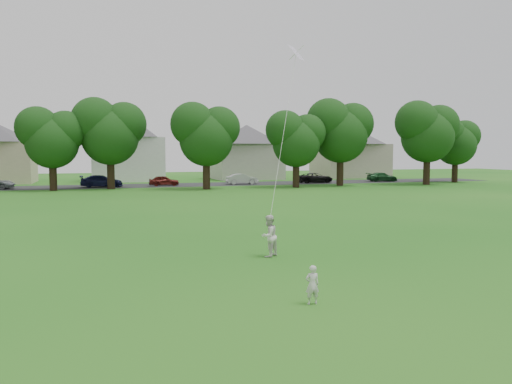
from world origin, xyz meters
name	(u,v)px	position (x,y,z in m)	size (l,w,h in m)	color
ground	(229,274)	(0.00, 0.00, 0.00)	(160.00, 160.00, 0.00)	#1B6216
street	(133,186)	(0.00, 42.00, 0.01)	(90.00, 7.00, 0.01)	#2D2D30
toddler	(312,285)	(1.16, -3.46, 0.48)	(0.35, 0.23, 0.96)	silver
older_boy	(269,236)	(1.96, 2.05, 0.74)	(0.72, 0.56, 1.48)	silver
kite	(284,132)	(3.14, 3.73, 4.44)	(1.66, 2.16, 7.91)	white
tree_row	(141,126)	(0.42, 35.77, 6.24)	(81.46, 9.65, 10.66)	black
parked_cars	(136,181)	(0.23, 41.00, 0.61)	(65.53, 2.54, 1.27)	black
house_row	(131,144)	(0.47, 52.00, 4.80)	(77.66, 14.27, 10.23)	beige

